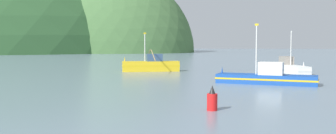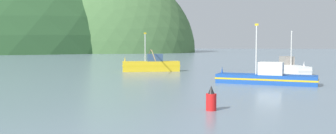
{
  "view_description": "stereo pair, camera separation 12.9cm",
  "coord_description": "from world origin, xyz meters",
  "px_view_note": "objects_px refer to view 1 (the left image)",
  "views": [
    {
      "loc": [
        5.33,
        -9.87,
        3.96
      ],
      "look_at": [
        -0.75,
        30.65,
        1.4
      ],
      "focal_mm": 39.75,
      "sensor_mm": 36.0,
      "label": 1
    },
    {
      "loc": [
        5.46,
        -9.85,
        3.96
      ],
      "look_at": [
        -0.75,
        30.65,
        1.4
      ],
      "focal_mm": 39.75,
      "sensor_mm": 36.0,
      "label": 2
    }
  ],
  "objects_px": {
    "fishing_boat_yellow": "(151,65)",
    "channel_buoy": "(212,100)",
    "fishing_boat_blue": "(267,77)",
    "fishing_boat_white": "(288,67)"
  },
  "relations": [
    {
      "from": "fishing_boat_yellow",
      "to": "channel_buoy",
      "type": "relative_size",
      "value": 7.52
    },
    {
      "from": "fishing_boat_blue",
      "to": "channel_buoy",
      "type": "height_order",
      "value": "fishing_boat_blue"
    },
    {
      "from": "fishing_boat_yellow",
      "to": "fishing_boat_blue",
      "type": "bearing_deg",
      "value": 117.89
    },
    {
      "from": "channel_buoy",
      "to": "fishing_boat_blue",
      "type": "bearing_deg",
      "value": 72.63
    },
    {
      "from": "fishing_boat_blue",
      "to": "fishing_boat_yellow",
      "type": "xyz_separation_m",
      "value": [
        -14.48,
        14.62,
        0.27
      ]
    },
    {
      "from": "fishing_boat_white",
      "to": "channel_buoy",
      "type": "height_order",
      "value": "fishing_boat_white"
    },
    {
      "from": "fishing_boat_blue",
      "to": "channel_buoy",
      "type": "distance_m",
      "value": 16.3
    },
    {
      "from": "fishing_boat_white",
      "to": "fishing_boat_yellow",
      "type": "height_order",
      "value": "fishing_boat_white"
    },
    {
      "from": "fishing_boat_blue",
      "to": "fishing_boat_white",
      "type": "bearing_deg",
      "value": -92.56
    },
    {
      "from": "fishing_boat_white",
      "to": "fishing_boat_yellow",
      "type": "bearing_deg",
      "value": -101.35
    }
  ]
}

